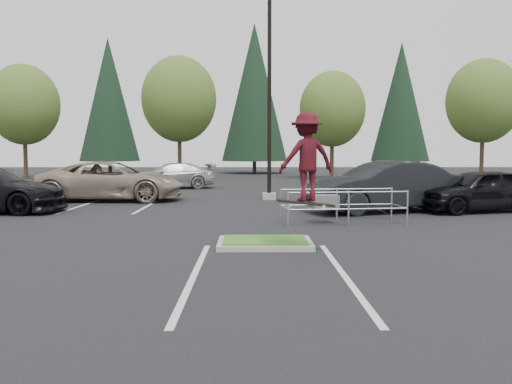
{
  "coord_description": "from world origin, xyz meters",
  "views": [
    {
      "loc": [
        -0.32,
        -12.59,
        2.24
      ],
      "look_at": [
        -0.19,
        1.5,
        1.16
      ],
      "focal_mm": 38.0,
      "sensor_mm": 36.0,
      "label": 1
    }
  ],
  "objects_px": {
    "light_pole": "(269,99)",
    "conif_a": "(109,100)",
    "decid_d": "(483,104)",
    "conif_b": "(254,92)",
    "decid_b": "(179,102)",
    "car_r_charc": "(384,187)",
    "decid_a": "(24,107)",
    "cart_corral": "(329,202)",
    "decid_c": "(332,112)",
    "car_l_tan": "(112,181)",
    "car_r_black": "(479,190)",
    "skateboarder": "(306,157)",
    "conif_c": "(401,102)",
    "car_far_silver": "(172,176)"
  },
  "relations": [
    {
      "from": "decid_b",
      "to": "skateboarder",
      "type": "distance_m",
      "value": 32.44
    },
    {
      "from": "car_far_silver",
      "to": "car_r_black",
      "type": "bearing_deg",
      "value": 31.18
    },
    {
      "from": "conif_b",
      "to": "car_r_black",
      "type": "relative_size",
      "value": 3.11
    },
    {
      "from": "conif_c",
      "to": "conif_a",
      "type": "bearing_deg",
      "value": 178.98
    },
    {
      "from": "light_pole",
      "to": "decid_d",
      "type": "bearing_deg",
      "value": 46.35
    },
    {
      "from": "decid_d",
      "to": "cart_corral",
      "type": "xyz_separation_m",
      "value": [
        -15.91,
        -26.38,
        -5.25
      ]
    },
    {
      "from": "decid_c",
      "to": "car_l_tan",
      "type": "distance_m",
      "value": 22.61
    },
    {
      "from": "decid_b",
      "to": "decid_d",
      "type": "bearing_deg",
      "value": -0.48
    },
    {
      "from": "cart_corral",
      "to": "skateboarder",
      "type": "distance_m",
      "value": 5.23
    },
    {
      "from": "decid_a",
      "to": "skateboarder",
      "type": "distance_m",
      "value": 36.42
    },
    {
      "from": "decid_a",
      "to": "conif_a",
      "type": "relative_size",
      "value": 0.69
    },
    {
      "from": "car_r_black",
      "to": "car_l_tan",
      "type": "bearing_deg",
      "value": -122.69
    },
    {
      "from": "decid_b",
      "to": "car_l_tan",
      "type": "distance_m",
      "value": 19.73
    },
    {
      "from": "car_r_black",
      "to": "skateboarder",
      "type": "bearing_deg",
      "value": -57.46
    },
    {
      "from": "conif_c",
      "to": "conif_b",
      "type": "bearing_deg",
      "value": 175.91
    },
    {
      "from": "car_far_silver",
      "to": "light_pole",
      "type": "bearing_deg",
      "value": 21.7
    },
    {
      "from": "decid_d",
      "to": "car_r_charc",
      "type": "distance_m",
      "value": 27.41
    },
    {
      "from": "car_far_silver",
      "to": "car_l_tan",
      "type": "bearing_deg",
      "value": -26.76
    },
    {
      "from": "decid_b",
      "to": "decid_d",
      "type": "xyz_separation_m",
      "value": [
        24.0,
        -0.2,
        -0.13
      ]
    },
    {
      "from": "decid_d",
      "to": "conif_b",
      "type": "xyz_separation_m",
      "value": [
        -17.99,
        10.17,
        1.94
      ]
    },
    {
      "from": "conif_b",
      "to": "decid_b",
      "type": "bearing_deg",
      "value": -121.09
    },
    {
      "from": "decid_b",
      "to": "car_r_charc",
      "type": "distance_m",
      "value": 26.28
    },
    {
      "from": "car_l_tan",
      "to": "car_r_black",
      "type": "distance_m",
      "value": 15.18
    },
    {
      "from": "light_pole",
      "to": "car_l_tan",
      "type": "xyz_separation_m",
      "value": [
        -7.0,
        -0.5,
        -3.68
      ]
    },
    {
      "from": "cart_corral",
      "to": "decid_b",
      "type": "bearing_deg",
      "value": 100.25
    },
    {
      "from": "decid_d",
      "to": "car_r_black",
      "type": "distance_m",
      "value": 25.87
    },
    {
      "from": "light_pole",
      "to": "conif_a",
      "type": "xyz_separation_m",
      "value": [
        -14.5,
        28.0,
        2.54
      ]
    },
    {
      "from": "cart_corral",
      "to": "conif_b",
      "type": "bearing_deg",
      "value": 86.58
    },
    {
      "from": "decid_a",
      "to": "decid_d",
      "type": "distance_m",
      "value": 36.0
    },
    {
      "from": "decid_d",
      "to": "conif_a",
      "type": "xyz_separation_m",
      "value": [
        -31.99,
        9.67,
        1.19
      ]
    },
    {
      "from": "decid_c",
      "to": "decid_d",
      "type": "xyz_separation_m",
      "value": [
        12.0,
        0.5,
        0.66
      ]
    },
    {
      "from": "light_pole",
      "to": "conif_a",
      "type": "height_order",
      "value": "conif_a"
    },
    {
      "from": "skateboarder",
      "to": "car_r_charc",
      "type": "distance_m",
      "value": 8.8
    },
    {
      "from": "conif_c",
      "to": "decid_d",
      "type": "bearing_deg",
      "value": -66.47
    },
    {
      "from": "conif_b",
      "to": "car_r_black",
      "type": "height_order",
      "value": "conif_b"
    },
    {
      "from": "car_l_tan",
      "to": "car_r_black",
      "type": "bearing_deg",
      "value": -105.53
    },
    {
      "from": "cart_corral",
      "to": "car_l_tan",
      "type": "distance_m",
      "value": 11.43
    },
    {
      "from": "decid_b",
      "to": "decid_d",
      "type": "height_order",
      "value": "decid_b"
    },
    {
      "from": "conif_b",
      "to": "car_r_charc",
      "type": "xyz_separation_m",
      "value": [
        4.5,
        -33.5,
        -6.92
      ]
    },
    {
      "from": "conif_c",
      "to": "car_r_charc",
      "type": "bearing_deg",
      "value": -106.29
    },
    {
      "from": "decid_b",
      "to": "conif_b",
      "type": "relative_size",
      "value": 0.66
    },
    {
      "from": "skateboarder",
      "to": "car_l_tan",
      "type": "xyz_separation_m",
      "value": [
        -7.36,
        12.42,
        -1.21
      ]
    },
    {
      "from": "cart_corral",
      "to": "car_far_silver",
      "type": "height_order",
      "value": "car_far_silver"
    },
    {
      "from": "decid_c",
      "to": "car_l_tan",
      "type": "relative_size",
      "value": 1.33
    },
    {
      "from": "conif_b",
      "to": "decid_c",
      "type": "bearing_deg",
      "value": -60.68
    },
    {
      "from": "light_pole",
      "to": "decid_d",
      "type": "distance_m",
      "value": 25.37
    },
    {
      "from": "decid_c",
      "to": "conif_a",
      "type": "relative_size",
      "value": 0.64
    },
    {
      "from": "car_l_tan",
      "to": "car_r_charc",
      "type": "distance_m",
      "value": 11.88
    },
    {
      "from": "decid_d",
      "to": "car_l_tan",
      "type": "distance_m",
      "value": 31.3
    },
    {
      "from": "decid_a",
      "to": "cart_corral",
      "type": "xyz_separation_m",
      "value": [
        20.09,
        -26.08,
        -4.92
      ]
    }
  ]
}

